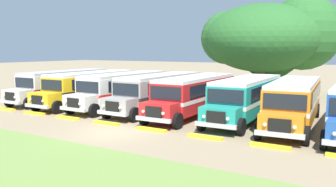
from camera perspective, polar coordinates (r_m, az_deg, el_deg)
ground_plane at (r=20.65m, az=-9.20°, el=-6.27°), size 220.00×220.00×0.00m
parked_bus_slot_0 at (r=34.23m, az=-16.66°, el=1.49°), size 2.90×10.87×2.82m
parked_bus_slot_1 at (r=31.50m, az=-12.60°, el=1.16°), size 2.89×10.86×2.82m
parked_bus_slot_2 at (r=29.55m, az=-7.22°, el=0.89°), size 2.69×10.84×2.82m
parked_bus_slot_3 at (r=27.71m, az=-1.43°, el=0.54°), size 2.70×10.84×2.82m
parked_bus_slot_4 at (r=25.78m, az=4.42°, el=0.02°), size 2.88×10.86×2.82m
parked_bus_slot_5 at (r=24.71m, az=12.72°, el=-0.43°), size 2.97×10.88×2.82m
parked_bus_slot_6 at (r=23.54m, az=19.88°, el=-1.05°), size 3.48×10.96×2.82m
curb_wheelstop_0 at (r=30.73m, az=-24.94°, el=-2.31°), size 2.00×0.36×0.15m
curb_wheelstop_1 at (r=27.93m, az=-20.92°, el=-3.00°), size 2.00×0.36×0.15m
curb_wheelstop_2 at (r=25.29m, az=-16.03°, el=-3.82°), size 2.00×0.36×0.15m
curb_wheelstop_3 at (r=22.89m, az=-10.05°, el=-4.78°), size 2.00×0.36×0.15m
curb_wheelstop_4 at (r=20.80m, az=-2.74°, el=-5.88°), size 2.00×0.36×0.15m
curb_wheelstop_5 at (r=19.12m, az=6.06°, el=-7.07°), size 2.00×0.36×0.15m
curb_wheelstop_6 at (r=17.98m, az=16.30°, el=-8.24°), size 2.00×0.36×0.15m
broad_shade_tree at (r=37.85m, az=16.22°, el=8.57°), size 13.47×12.42×10.14m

